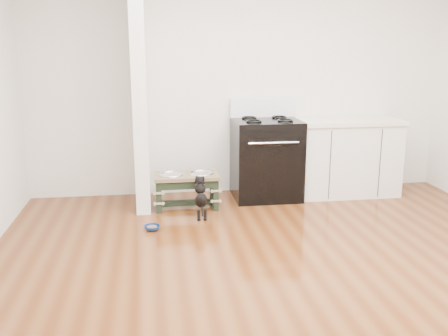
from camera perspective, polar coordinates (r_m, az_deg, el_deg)
ground at (r=3.96m, az=8.33°, el=-12.51°), size 5.00×5.00×0.00m
room_shell at (r=3.56m, az=9.24°, el=11.62°), size 5.00×5.00×5.00m
partition_wall at (r=5.51m, az=-9.64°, el=9.47°), size 0.15×0.80×2.70m
oven_range at (r=5.84m, az=4.83°, el=1.19°), size 0.76×0.69×1.14m
cabinet_run at (r=6.16m, az=13.70°, el=1.26°), size 1.24×0.64×0.91m
dog_feeder at (r=5.48m, az=-4.31°, el=-1.85°), size 0.70×0.37×0.40m
puppy at (r=5.19m, az=-2.67°, el=-3.16°), size 0.12×0.36×0.43m
floor_bowl at (r=4.93m, az=-8.23°, el=-6.78°), size 0.17×0.17×0.05m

